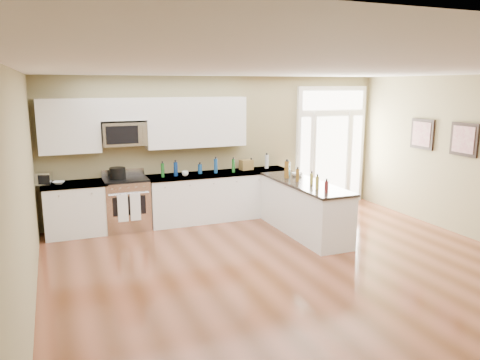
# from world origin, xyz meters

# --- Properties ---
(ground) EXTENTS (8.00, 8.00, 0.00)m
(ground) POSITION_xyz_m (0.00, 0.00, 0.00)
(ground) COLOR #562D18
(room_shell) EXTENTS (8.00, 8.00, 8.00)m
(room_shell) POSITION_xyz_m (0.00, 0.00, 1.71)
(room_shell) COLOR #90855B
(room_shell) RESTS_ON ground
(back_cabinet_left) EXTENTS (1.10, 0.66, 0.94)m
(back_cabinet_left) POSITION_xyz_m (-2.87, 3.69, 0.44)
(back_cabinet_left) COLOR white
(back_cabinet_left) RESTS_ON ground
(back_cabinet_right) EXTENTS (2.85, 0.66, 0.94)m
(back_cabinet_right) POSITION_xyz_m (-0.16, 3.69, 0.44)
(back_cabinet_right) COLOR white
(back_cabinet_right) RESTS_ON ground
(peninsula_cabinet) EXTENTS (0.69, 2.32, 0.94)m
(peninsula_cabinet) POSITION_xyz_m (0.93, 2.24, 0.43)
(peninsula_cabinet) COLOR white
(peninsula_cabinet) RESTS_ON ground
(upper_cabinet_left) EXTENTS (1.04, 0.33, 0.95)m
(upper_cabinet_left) POSITION_xyz_m (-2.88, 3.83, 1.93)
(upper_cabinet_left) COLOR white
(upper_cabinet_left) RESTS_ON room_shell
(upper_cabinet_right) EXTENTS (1.94, 0.33, 0.95)m
(upper_cabinet_right) POSITION_xyz_m (-0.57, 3.83, 1.93)
(upper_cabinet_right) COLOR white
(upper_cabinet_right) RESTS_ON room_shell
(upper_cabinet_short) EXTENTS (0.82, 0.33, 0.40)m
(upper_cabinet_short) POSITION_xyz_m (-1.95, 3.83, 2.20)
(upper_cabinet_short) COLOR white
(upper_cabinet_short) RESTS_ON room_shell
(microwave) EXTENTS (0.78, 0.41, 0.42)m
(microwave) POSITION_xyz_m (-1.95, 3.80, 1.76)
(microwave) COLOR silver
(microwave) RESTS_ON room_shell
(entry_door) EXTENTS (1.70, 0.10, 2.60)m
(entry_door) POSITION_xyz_m (2.55, 3.95, 1.30)
(entry_door) COLOR white
(entry_door) RESTS_ON ground
(wall_art_near) EXTENTS (0.05, 0.58, 0.58)m
(wall_art_near) POSITION_xyz_m (3.47, 2.20, 1.70)
(wall_art_near) COLOR black
(wall_art_near) RESTS_ON room_shell
(wall_art_far) EXTENTS (0.05, 0.58, 0.58)m
(wall_art_far) POSITION_xyz_m (3.47, 1.20, 1.70)
(wall_art_far) COLOR black
(wall_art_far) RESTS_ON room_shell
(kitchen_range) EXTENTS (0.79, 0.70, 1.08)m
(kitchen_range) POSITION_xyz_m (-1.98, 3.69, 0.48)
(kitchen_range) COLOR silver
(kitchen_range) RESTS_ON ground
(stockpot) EXTENTS (0.33, 0.33, 0.22)m
(stockpot) POSITION_xyz_m (-2.11, 3.73, 1.06)
(stockpot) COLOR black
(stockpot) RESTS_ON kitchen_range
(toaster_oven) EXTENTS (0.30, 0.26, 0.21)m
(toaster_oven) POSITION_xyz_m (-3.35, 3.74, 1.05)
(toaster_oven) COLOR silver
(toaster_oven) RESTS_ON back_cabinet_left
(cardboard_box) EXTENTS (0.27, 0.21, 0.20)m
(cardboard_box) POSITION_xyz_m (0.45, 3.78, 1.04)
(cardboard_box) COLOR olive
(cardboard_box) RESTS_ON back_cabinet_right
(bowl_left) EXTENTS (0.24, 0.24, 0.05)m
(bowl_left) POSITION_xyz_m (-3.12, 3.69, 0.96)
(bowl_left) COLOR white
(bowl_left) RESTS_ON back_cabinet_left
(bowl_peninsula) EXTENTS (0.26, 0.26, 0.06)m
(bowl_peninsula) POSITION_xyz_m (1.08, 2.80, 0.97)
(bowl_peninsula) COLOR white
(bowl_peninsula) RESTS_ON peninsula_cabinet
(cup_counter) EXTENTS (0.14, 0.14, 0.10)m
(cup_counter) POSITION_xyz_m (-0.88, 3.59, 0.99)
(cup_counter) COLOR white
(cup_counter) RESTS_ON back_cabinet_right
(counter_bottles) EXTENTS (2.36, 2.44, 0.31)m
(counter_bottles) POSITION_xyz_m (0.27, 3.12, 1.06)
(counter_bottles) COLOR #19591E
(counter_bottles) RESTS_ON back_cabinet_right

